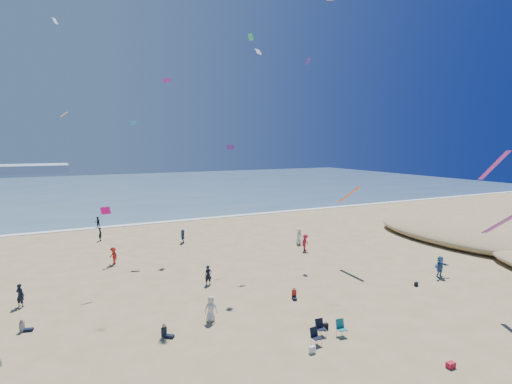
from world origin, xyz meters
name	(u,v)px	position (x,y,z in m)	size (l,w,h in m)	color
ocean	(98,189)	(0.00, 95.00, 0.03)	(220.00, 100.00, 0.06)	#476B84
surf_line	(129,225)	(0.00, 45.00, 0.04)	(220.00, 1.20, 0.08)	white
standing_flyers	(250,266)	(6.12, 17.54, 0.88)	(33.74, 57.02, 1.91)	black
seated_group	(236,353)	(-0.59, 5.21, 0.42)	(19.01, 21.78, 0.84)	silver
chair_cluster	(327,331)	(5.23, 4.99, 0.50)	(2.66, 1.45, 1.00)	black
white_tote	(312,350)	(3.54, 4.02, 0.20)	(0.35, 0.20, 0.40)	silver
black_backpack	(326,326)	(5.94, 6.04, 0.19)	(0.30, 0.22, 0.38)	black
cooler	(451,365)	(9.19, -0.44, 0.15)	(0.45, 0.30, 0.30)	red
navy_bag	(416,284)	(17.22, 9.01, 0.17)	(0.28, 0.18, 0.34)	black
kites_aloft	(290,104)	(8.29, 14.50, 14.81)	(35.85, 43.62, 28.96)	#DD440A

